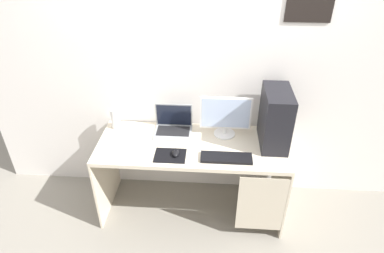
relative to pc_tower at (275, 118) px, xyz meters
The scene contains 10 objects.
ground_plane 1.24m from the pc_tower, behind, with size 8.00×8.00×0.00m, color gray.
wall_back 0.81m from the pc_tower, 156.57° to the left, with size 4.00×0.05×2.60m.
desk 0.79m from the pc_tower, behind, with size 1.65×0.66×0.77m.
pc_tower is the anchor object (origin of this frame).
monitor 0.43m from the pc_tower, 167.41° to the left, with size 0.45×0.19×0.38m.
laptop 0.91m from the pc_tower, behind, with size 0.34×0.25×0.25m.
speaker 1.43m from the pc_tower, behind, with size 0.08×0.08×0.19m, color white.
keyboard 0.53m from the pc_tower, 146.67° to the right, with size 0.42×0.14×0.02m, color black.
mousepad 0.93m from the pc_tower, 163.67° to the right, with size 0.26×0.20×0.01m, color black.
mouse_left 0.88m from the pc_tower, 163.46° to the right, with size 0.06×0.10×0.03m, color black.
Camera 1 is at (0.16, -2.35, 2.46)m, focal length 31.07 mm.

